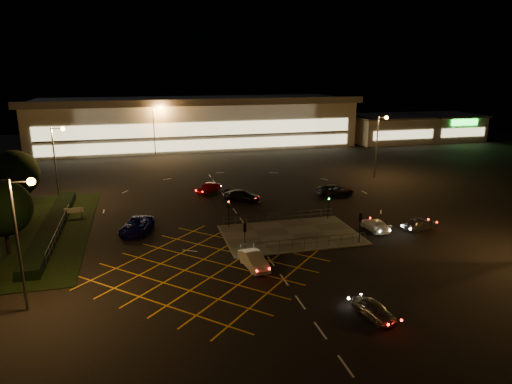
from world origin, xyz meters
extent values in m
plane|color=black|center=(0.00, 0.00, 0.00)|extent=(180.00, 180.00, 0.00)
cube|color=#4C4944|center=(2.00, -2.00, 0.06)|extent=(14.00, 9.00, 0.12)
cube|color=black|center=(-28.00, 6.00, 0.04)|extent=(18.00, 30.00, 0.08)
cube|color=black|center=(-23.00, 6.00, 0.50)|extent=(2.00, 26.00, 1.00)
cube|color=beige|center=(0.00, 62.00, 5.00)|extent=(70.00, 25.00, 10.00)
cube|color=slate|center=(0.00, 62.00, 10.20)|extent=(72.00, 26.50, 0.60)
cube|color=#FFEAA5|center=(0.00, 49.45, 5.00)|extent=(66.00, 0.20, 3.00)
cube|color=#FFEAA5|center=(0.00, 49.45, 1.80)|extent=(66.00, 0.20, 2.20)
cube|color=beige|center=(46.00, 54.00, 3.00)|extent=(18.00, 14.00, 6.00)
cube|color=slate|center=(46.00, 54.00, 6.15)|extent=(18.80, 14.80, 0.40)
cube|color=#FFEAA5|center=(46.00, 46.95, 2.60)|extent=(15.30, 0.20, 2.00)
cube|color=beige|center=(62.00, 54.00, 3.00)|extent=(14.00, 14.00, 6.00)
cube|color=slate|center=(62.00, 54.00, 6.15)|extent=(14.80, 14.80, 0.40)
cube|color=#FFEAA5|center=(62.00, 46.95, 2.60)|extent=(11.90, 0.20, 2.00)
cube|color=#19E533|center=(62.00, 46.85, 5.00)|extent=(7.00, 0.30, 1.40)
cylinder|color=slate|center=(-22.00, -12.00, 5.00)|extent=(0.20, 0.20, 10.00)
cylinder|color=slate|center=(-21.30, -12.00, 9.80)|extent=(1.40, 0.12, 0.12)
sphere|color=orange|center=(-20.60, -12.00, 9.75)|extent=(0.56, 0.56, 0.56)
cylinder|color=slate|center=(-24.00, 18.00, 5.00)|extent=(0.20, 0.20, 10.00)
cylinder|color=slate|center=(-23.30, 18.00, 9.80)|extent=(1.40, 0.12, 0.12)
sphere|color=orange|center=(-22.60, 18.00, 9.75)|extent=(0.56, 0.56, 0.56)
cylinder|color=slate|center=(24.00, 20.00, 5.00)|extent=(0.20, 0.20, 10.00)
cylinder|color=slate|center=(24.70, 20.00, 9.80)|extent=(1.40, 0.12, 0.12)
sphere|color=orange|center=(25.40, 20.00, 9.75)|extent=(0.56, 0.56, 0.56)
cylinder|color=slate|center=(-10.00, 48.00, 5.00)|extent=(0.20, 0.20, 10.00)
cylinder|color=slate|center=(-9.30, 48.00, 9.80)|extent=(1.40, 0.12, 0.12)
sphere|color=orange|center=(-8.60, 48.00, 9.75)|extent=(0.56, 0.56, 0.56)
cylinder|color=slate|center=(30.00, 50.00, 5.00)|extent=(0.20, 0.20, 10.00)
cylinder|color=slate|center=(30.70, 50.00, 9.80)|extent=(1.40, 0.12, 0.12)
sphere|color=orange|center=(31.40, 50.00, 9.75)|extent=(0.56, 0.56, 0.56)
cylinder|color=black|center=(-4.00, -6.00, 1.62)|extent=(0.10, 0.10, 3.00)
cube|color=black|center=(-4.00, -6.00, 2.82)|extent=(0.28, 0.18, 0.90)
sphere|color=#19FF33|center=(-4.00, -5.87, 2.82)|extent=(0.16, 0.16, 0.16)
cylinder|color=black|center=(8.00, -6.00, 1.62)|extent=(0.10, 0.10, 3.00)
cube|color=black|center=(8.00, -6.00, 2.82)|extent=(0.28, 0.18, 0.90)
sphere|color=#19FF33|center=(8.00, -5.87, 2.82)|extent=(0.16, 0.16, 0.16)
cylinder|color=black|center=(-4.00, 2.00, 1.62)|extent=(0.10, 0.10, 3.00)
cube|color=black|center=(-4.00, 2.00, 2.82)|extent=(0.28, 0.18, 0.90)
sphere|color=#FF0C0C|center=(-4.00, 1.87, 2.82)|extent=(0.16, 0.16, 0.16)
cylinder|color=black|center=(8.00, 2.00, 1.62)|extent=(0.10, 0.10, 3.00)
cube|color=black|center=(8.00, 2.00, 2.82)|extent=(0.28, 0.18, 0.90)
sphere|color=#19FF33|center=(8.00, 1.87, 2.82)|extent=(0.16, 0.16, 0.16)
cylinder|color=black|center=(-28.00, 14.00, 1.44)|extent=(0.36, 0.36, 2.88)
sphere|color=black|center=(-28.00, 14.00, 4.96)|extent=(5.76, 5.76, 5.76)
cylinder|color=black|center=(-26.00, 0.00, 1.35)|extent=(0.36, 0.36, 2.70)
sphere|color=black|center=(-26.00, 0.00, 4.65)|extent=(5.40, 5.40, 5.40)
imported|color=#A5A8AC|center=(2.35, -19.36, 0.63)|extent=(2.27, 3.93, 1.26)
imported|color=silver|center=(-3.89, -9.00, 0.71)|extent=(2.12, 4.49, 1.42)
imported|color=#0D0E50|center=(-13.99, 2.99, 0.79)|extent=(4.26, 6.23, 1.58)
imported|color=black|center=(-0.12, 12.03, 0.74)|extent=(5.38, 4.59, 1.48)
imported|color=#9A9CA1|center=(16.38, -3.94, 0.70)|extent=(4.41, 2.64, 1.40)
imported|color=maroon|center=(-3.83, 17.59, 0.67)|extent=(4.00, 3.79, 1.35)
imported|color=black|center=(13.30, 11.72, 0.74)|extent=(5.38, 2.60, 1.48)
imported|color=silver|center=(11.50, -2.83, 0.64)|extent=(1.89, 4.44, 1.28)
camera|label=1|loc=(-13.22, -45.63, 17.33)|focal=32.00mm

